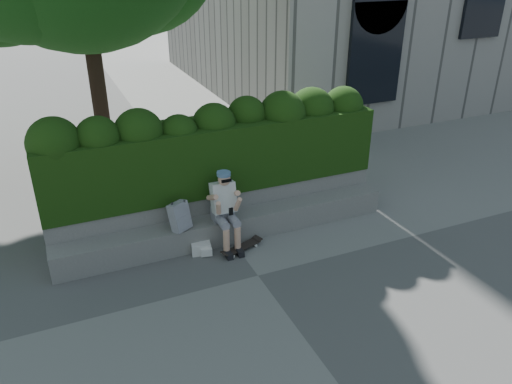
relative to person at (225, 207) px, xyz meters
name	(u,v)px	position (x,y,z in m)	size (l,w,h in m)	color
ground	(258,276)	(0.14, -1.07, -0.75)	(80.00, 80.00, 0.00)	slate
bench_ledge	(230,227)	(0.14, 0.18, -0.53)	(6.00, 0.45, 0.45)	gray
planter_wall	(220,208)	(0.14, 0.66, -0.38)	(6.00, 0.50, 0.75)	gray
hedge	(214,154)	(0.14, 0.88, 0.60)	(6.00, 1.00, 1.20)	black
person	(225,207)	(0.00, 0.00, 0.00)	(0.40, 0.76, 1.38)	gray
skateboard	(242,247)	(0.19, -0.28, -0.69)	(0.74, 0.41, 0.08)	black
backpack_plaid	(180,216)	(-0.77, 0.08, -0.06)	(0.33, 0.17, 0.48)	#AFB0B4
backpack_ground	(201,248)	(-0.48, -0.08, -0.65)	(0.32, 0.23, 0.21)	silver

